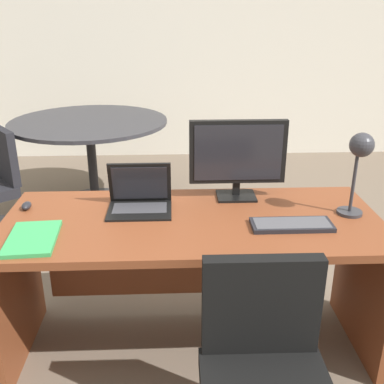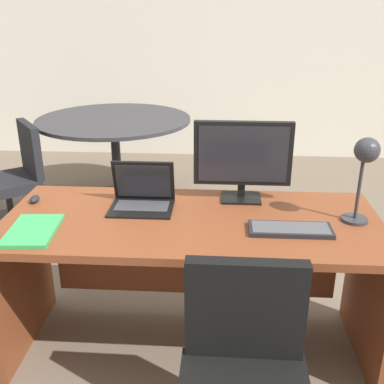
{
  "view_description": "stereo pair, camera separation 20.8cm",
  "coord_description": "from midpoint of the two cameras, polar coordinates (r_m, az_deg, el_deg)",
  "views": [
    {
      "loc": [
        -0.08,
        -1.92,
        1.65
      ],
      "look_at": [
        0.0,
        0.04,
        0.86
      ],
      "focal_mm": 42.42,
      "sensor_mm": 36.0,
      "label": 1
    },
    {
      "loc": [
        0.12,
        -1.92,
        1.65
      ],
      "look_at": [
        0.0,
        0.04,
        0.86
      ],
      "focal_mm": 42.42,
      "sensor_mm": 36.0,
      "label": 2
    }
  ],
  "objects": [
    {
      "name": "mouse",
      "position": [
        2.4,
        -22.47,
        -1.65
      ],
      "size": [
        0.04,
        0.08,
        0.03
      ],
      "color": "black",
      "rests_on": "desk"
    },
    {
      "name": "book",
      "position": [
        2.08,
        -22.18,
        -5.49
      ],
      "size": [
        0.22,
        0.32,
        0.02
      ],
      "color": "green",
      "rests_on": "desk"
    },
    {
      "name": "laptop",
      "position": [
        2.24,
        -9.23,
        -0.36
      ],
      "size": [
        0.31,
        0.24,
        0.22
      ],
      "color": "black",
      "rests_on": "desk"
    },
    {
      "name": "keyboard",
      "position": [
        2.07,
        9.63,
        -4.14
      ],
      "size": [
        0.37,
        0.14,
        0.02
      ],
      "color": "black",
      "rests_on": "desk"
    },
    {
      "name": "meeting_table",
      "position": [
        4.05,
        -14.1,
        6.17
      ],
      "size": [
        1.33,
        1.33,
        0.78
      ],
      "color": "black",
      "rests_on": "ground"
    },
    {
      "name": "back_wall",
      "position": [
        5.37,
        -2.84,
        19.32
      ],
      "size": [
        10.0,
        0.1,
        2.8
      ],
      "primitive_type": "cube",
      "color": "silver",
      "rests_on": "ground"
    },
    {
      "name": "desk_lamp",
      "position": [
        2.15,
        17.77,
        4.26
      ],
      "size": [
        0.12,
        0.14,
        0.41
      ],
      "color": "#2D2D33",
      "rests_on": "desk"
    },
    {
      "name": "monitor",
      "position": [
        2.29,
        3.18,
        4.63
      ],
      "size": [
        0.49,
        0.16,
        0.41
      ],
      "color": "black",
      "rests_on": "desk"
    },
    {
      "name": "ground",
      "position": [
        3.8,
        -2.53,
        -3.78
      ],
      "size": [
        12.0,
        12.0,
        0.0
      ],
      "primitive_type": "plane",
      "color": "#6B5B4C"
    },
    {
      "name": "desk",
      "position": [
        2.26,
        -2.67,
        -7.66
      ],
      "size": [
        1.77,
        0.75,
        0.74
      ],
      "color": "brown",
      "rests_on": "ground"
    }
  ]
}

